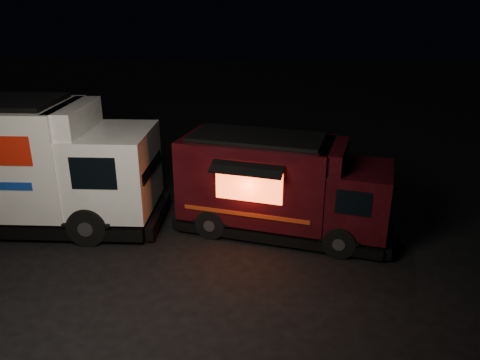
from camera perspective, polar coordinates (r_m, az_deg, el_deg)
ground at (r=11.84m, az=-9.65°, el=-8.70°), size 80.00×80.00×0.00m
white_truck at (r=13.85m, az=-25.50°, el=1.80°), size 7.68×2.71×3.47m
red_truck at (r=12.19m, az=5.37°, el=-0.74°), size 5.95×3.37×2.62m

